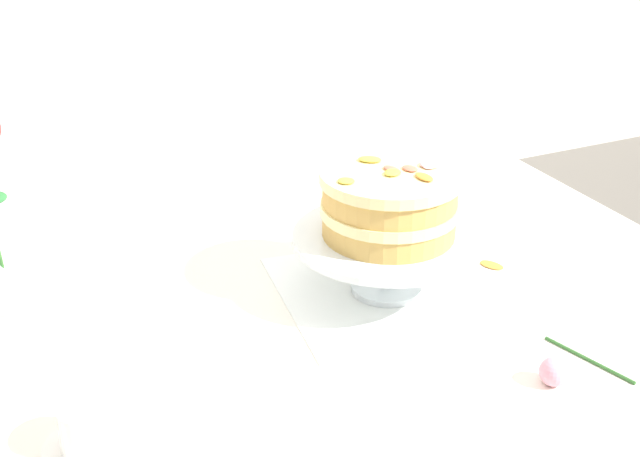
# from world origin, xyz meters

# --- Properties ---
(dining_table) EXTENTS (1.40, 1.00, 0.74)m
(dining_table) POSITION_xyz_m (0.00, -0.02, 0.65)
(dining_table) COLOR white
(dining_table) RESTS_ON ground
(linen_napkin) EXTENTS (0.36, 0.36, 0.00)m
(linen_napkin) POSITION_xyz_m (0.17, -0.03, 0.74)
(linen_napkin) COLOR white
(linen_napkin) RESTS_ON dining_table
(cake_stand) EXTENTS (0.29, 0.29, 0.10)m
(cake_stand) POSITION_xyz_m (0.17, -0.03, 0.82)
(cake_stand) COLOR silver
(cake_stand) RESTS_ON linen_napkin
(layer_cake) EXTENTS (0.21, 0.21, 0.11)m
(layer_cake) POSITION_xyz_m (0.17, -0.03, 0.89)
(layer_cake) COLOR tan
(layer_cake) RESTS_ON cake_stand
(teacup) EXTENTS (0.13, 0.12, 0.07)m
(teacup) POSITION_xyz_m (-0.32, -0.21, 0.77)
(teacup) COLOR white
(teacup) RESTS_ON dining_table
(fallen_rose) EXTENTS (0.12, 0.14, 0.04)m
(fallen_rose) POSITION_xyz_m (0.25, -0.33, 0.76)
(fallen_rose) COLOR #2D6028
(fallen_rose) RESTS_ON dining_table
(loose_petal_0) EXTENTS (0.04, 0.03, 0.00)m
(loose_petal_0) POSITION_xyz_m (0.32, 0.17, 0.74)
(loose_petal_0) COLOR #E56B51
(loose_petal_0) RESTS_ON dining_table
(loose_petal_1) EXTENTS (0.04, 0.05, 0.00)m
(loose_petal_1) POSITION_xyz_m (0.37, -0.03, 0.74)
(loose_petal_1) COLOR orange
(loose_petal_1) RESTS_ON dining_table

